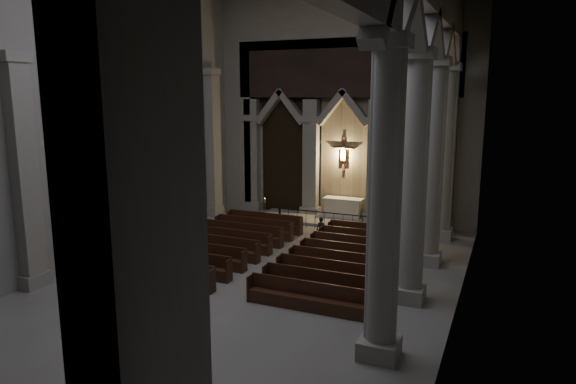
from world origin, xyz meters
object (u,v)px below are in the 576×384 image
object	(u,v)px
altar_rail	(324,218)
candle_stand_left	(265,216)
candle_stand_right	(378,224)
altar	(343,208)
pews	(281,254)
worshipper	(321,230)

from	to	relation	value
altar_rail	candle_stand_left	world-z (taller)	candle_stand_left
candle_stand_right	altar_rail	bearing A→B (deg)	-166.59
altar	candle_stand_right	bearing A→B (deg)	-38.25
candle_stand_left	pews	bearing A→B (deg)	-58.40
altar_rail	pews	distance (m)	5.26
candle_stand_right	altar	bearing A→B (deg)	141.75
altar_rail	worshipper	distance (m)	2.19
altar	altar_rail	world-z (taller)	altar
candle_stand_left	worshipper	world-z (taller)	candle_stand_left
pews	altar_rail	bearing A→B (deg)	90.00
candle_stand_left	candle_stand_right	size ratio (longest dim) A/B	0.81
altar	candle_stand_left	size ratio (longest dim) A/B	1.59
altar_rail	candle_stand_right	xyz separation A→B (m)	(2.57, 0.61, -0.21)
altar_rail	worshipper	bearing A→B (deg)	-74.46
altar_rail	altar	bearing A→B (deg)	85.73
altar	altar_rail	distance (m)	2.50
altar_rail	candle_stand_left	distance (m)	3.46
candle_stand_left	candle_stand_right	xyz separation A→B (m)	(6.00, 0.28, 0.08)
altar_rail	worshipper	world-z (taller)	worshipper
altar	candle_stand_left	world-z (taller)	candle_stand_left
worshipper	altar	bearing A→B (deg)	100.95
altar_rail	candle_stand_right	size ratio (longest dim) A/B	3.07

